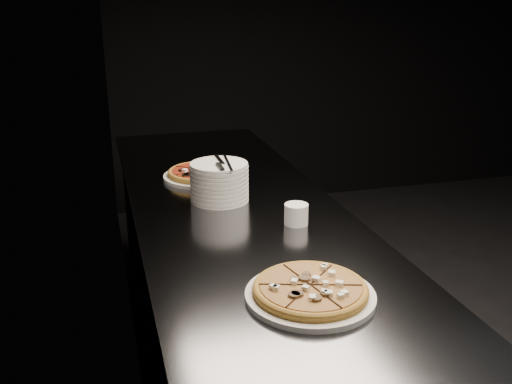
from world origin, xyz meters
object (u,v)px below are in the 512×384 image
object	(u,v)px
cutlery	(222,163)
ramekin	(296,214)
counter	(238,316)
pizza_mushroom	(310,291)
plate_stack	(219,182)
pizza_tomato	(203,173)

from	to	relation	value
cutlery	ramekin	distance (m)	0.36
counter	pizza_mushroom	world-z (taller)	pizza_mushroom
counter	plate_stack	distance (m)	0.54
pizza_mushroom	cutlery	distance (m)	0.77
cutlery	plate_stack	bearing A→B (deg)	117.32
plate_stack	cutlery	bearing A→B (deg)	-62.38
pizza_tomato	ramekin	xyz separation A→B (m)	(0.21, -0.59, 0.02)
counter	cutlery	bearing A→B (deg)	122.03
counter	ramekin	xyz separation A→B (m)	(0.15, -0.23, 0.50)
pizza_mushroom	ramekin	xyz separation A→B (m)	(0.13, 0.48, 0.02)
cutlery	ramekin	xyz separation A→B (m)	(0.19, -0.28, -0.11)
pizza_mushroom	cutlery	world-z (taller)	cutlery
pizza_tomato	plate_stack	bearing A→B (deg)	-87.99
counter	pizza_tomato	xyz separation A→B (m)	(-0.06, 0.36, 0.48)
plate_stack	cutlery	size ratio (longest dim) A/B	0.94
counter	pizza_mushroom	bearing A→B (deg)	-88.57
pizza_mushroom	ramekin	distance (m)	0.50
counter	ramekin	bearing A→B (deg)	-56.37
plate_stack	cutlery	xyz separation A→B (m)	(0.01, -0.02, 0.07)
pizza_tomato	plate_stack	world-z (taller)	plate_stack
pizza_mushroom	plate_stack	bearing A→B (deg)	94.61
pizza_mushroom	pizza_tomato	xyz separation A→B (m)	(-0.07, 1.07, -0.00)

